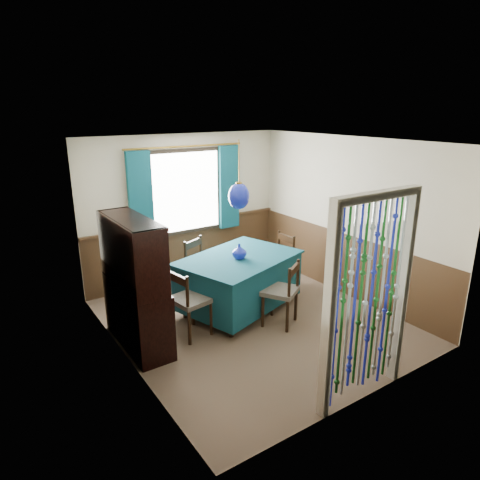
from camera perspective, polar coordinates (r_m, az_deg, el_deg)
floor at (r=6.18m, az=1.72°, el=-10.77°), size 4.00×4.00×0.00m
ceiling at (r=5.46m, az=1.97°, el=13.02°), size 4.00×4.00×0.00m
wall_back at (r=7.36m, az=-7.30°, el=4.16°), size 3.60×0.00×3.60m
wall_front at (r=4.33m, az=17.53°, el=-6.06°), size 3.60×0.00×3.60m
wall_left at (r=4.92m, az=-15.48°, el=-3.04°), size 0.00×4.00×4.00m
wall_right at (r=6.87m, az=14.15°, el=2.82°), size 0.00×4.00×4.00m
wainscot_back at (r=7.55m, az=-7.03°, el=-1.41°), size 3.60×0.00×3.60m
wainscot_front at (r=4.68m, az=16.53°, el=-14.48°), size 3.60×0.00×3.60m
wainscot_left at (r=5.23m, az=-14.66°, el=-10.75°), size 0.00×4.00×4.00m
wainscot_right at (r=7.08m, az=13.63°, el=-3.08°), size 0.00×4.00×4.00m
window at (r=7.25m, az=-7.21°, el=6.40°), size 1.32×0.12×1.42m
doorway at (r=4.45m, az=16.69°, el=-8.19°), size 1.16×0.12×2.18m
dining_table at (r=6.33m, az=-0.14°, el=-5.29°), size 1.99×1.64×0.83m
chair_near at (r=5.93m, az=5.64°, el=-6.88°), size 0.61×0.61×0.92m
chair_far at (r=6.73m, az=-5.09°, el=-3.66°), size 0.62×0.61×0.95m
chair_left at (r=5.65m, az=-6.84°, el=-8.04°), size 0.52×0.54×0.94m
chair_right at (r=7.06m, az=5.09°, el=-2.74°), size 0.44×0.46×0.93m
sideboard at (r=5.54m, az=-13.70°, el=-8.07°), size 0.45×1.27×1.66m
pendant_lamp at (r=5.96m, az=-0.15°, el=5.89°), size 0.30×0.30×0.96m
vase_table at (r=6.11m, az=-0.09°, el=-1.61°), size 0.21×0.21×0.20m
bowl_shelf at (r=5.11m, az=-12.52°, el=-3.11°), size 0.26×0.26×0.05m
vase_sideboard at (r=5.63m, az=-14.20°, el=-4.02°), size 0.16×0.16×0.16m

